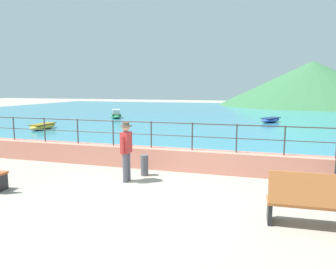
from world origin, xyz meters
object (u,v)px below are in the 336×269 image
at_px(bench_far, 313,200).
at_px(boat_3, 43,126).
at_px(person_walking, 126,149).
at_px(boat_0, 116,115).
at_px(bollard, 144,165).
at_px(boat_1, 271,120).

height_order(bench_far, boat_3, bench_far).
relative_size(person_walking, boat_0, 0.71).
distance_m(person_walking, boat_0, 19.28).
distance_m(person_walking, boat_3, 13.24).
bearing_deg(bollard, boat_3, 141.17).
bearing_deg(boat_3, boat_1, 31.11).
bearing_deg(boat_0, boat_3, -97.76).
bearing_deg(boat_3, person_walking, -42.12).
relative_size(bollard, boat_3, 0.28).
relative_size(boat_1, boat_3, 1.06).
bearing_deg(boat_3, bollard, -38.83).
relative_size(person_walking, boat_1, 0.71).
distance_m(boat_0, boat_1, 12.97).
height_order(bench_far, bollard, bench_far).
xyz_separation_m(bench_far, boat_1, (-0.44, 19.21, -0.30)).
bearing_deg(person_walking, bollard, 70.95).
xyz_separation_m(bench_far, person_walking, (-4.75, 1.83, 0.42)).
height_order(bench_far, boat_1, bench_far).
relative_size(bollard, boat_0, 0.26).
bearing_deg(person_walking, bench_far, -21.06).
height_order(person_walking, boat_3, person_walking).
height_order(bench_far, boat_0, bench_far).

